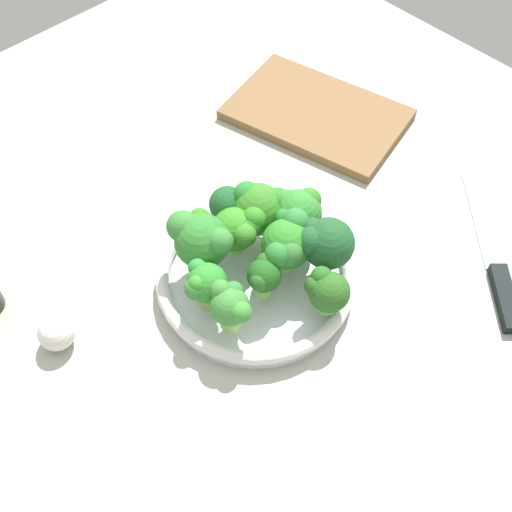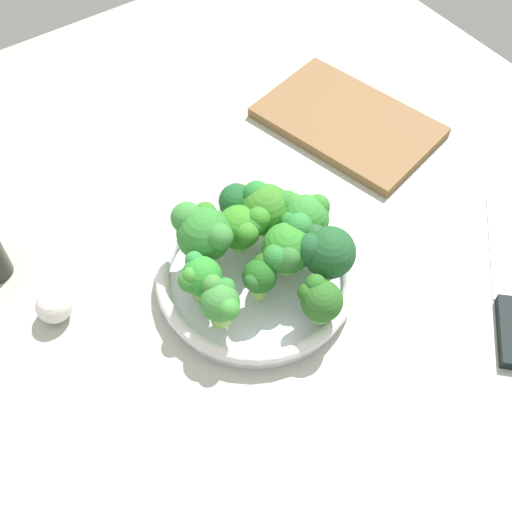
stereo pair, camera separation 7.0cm
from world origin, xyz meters
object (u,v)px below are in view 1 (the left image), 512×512
broccoli_floret_0 (324,243)px  broccoli_floret_4 (287,244)px  broccoli_floret_1 (264,274)px  broccoli_floret_9 (327,291)px  broccoli_floret_10 (230,305)px  cutting_board (317,114)px  knife (497,268)px  broccoli_floret_3 (237,230)px  broccoli_floret_8 (204,283)px  broccoli_floret_6 (259,208)px  broccoli_floret_7 (295,210)px  broccoli_floret_2 (229,205)px  bowl (256,277)px  broccoli_floret_5 (201,239)px  garlic_bulb (56,333)px

broccoli_floret_0 → broccoli_floret_4: size_ratio=0.99×
broccoli_floret_1 → broccoli_floret_9: bearing=-148.8°
broccoli_floret_10 → cutting_board: size_ratio=0.24×
broccoli_floret_1 → knife: (-17.11, -25.72, -6.36)cm
broccoli_floret_0 → broccoli_floret_3: (9.05, 5.82, -0.83)cm
broccoli_floret_8 → broccoli_floret_10: broccoli_floret_8 is taller
broccoli_floret_6 → knife: (-24.63, -19.30, -6.82)cm
broccoli_floret_0 → broccoli_floret_9: 6.15cm
broccoli_floret_3 → broccoli_floret_10: 10.80cm
broccoli_floret_7 → cutting_board: broccoli_floret_7 is taller
broccoli_floret_4 → broccoli_floret_2: bearing=1.8°
bowl → broccoli_floret_8: broccoli_floret_8 is taller
broccoli_floret_5 → broccoli_floret_7: (-4.24, -11.89, -0.83)cm
broccoli_floret_3 → garlic_bulb: bearing=75.1°
bowl → broccoli_floret_9: broccoli_floret_9 is taller
broccoli_floret_9 → cutting_board: (25.66, -26.29, -5.64)cm
bowl → broccoli_floret_2: broccoli_floret_2 is taller
broccoli_floret_5 → broccoli_floret_2: bearing=-70.0°
broccoli_floret_2 → broccoli_floret_5: broccoli_floret_5 is taller
broccoli_floret_0 → broccoli_floret_5: 14.76cm
broccoli_floret_7 → garlic_bulb: 32.50cm
broccoli_floret_7 → cutting_board: 26.53cm
broccoli_floret_4 → broccoli_floret_10: (-1.27, 10.38, -0.82)cm
bowl → broccoli_floret_1: bearing=152.3°
broccoli_floret_2 → broccoli_floret_4: (-9.96, -0.32, 0.88)cm
broccoli_floret_5 → broccoli_floret_7: bearing=-109.6°
garlic_bulb → broccoli_floret_8: bearing=-121.4°
broccoli_floret_1 → broccoli_floret_2: bearing=-21.9°
broccoli_floret_7 → broccoli_floret_3: bearing=68.2°
broccoli_floret_4 → broccoli_floret_7: size_ratio=1.10×
broccoli_floret_2 → garlic_bulb: bearing=84.6°
broccoli_floret_3 → broccoli_floret_5: bearing=74.0°
broccoli_floret_0 → broccoli_floret_7: 6.33cm
broccoli_floret_0 → broccoli_floret_9: broccoli_floret_0 is taller
cutting_board → broccoli_floret_5: bearing=108.3°
broccoli_floret_4 → broccoli_floret_6: bearing=-14.7°
broccoli_floret_2 → broccoli_floret_8: size_ratio=0.96×
broccoli_floret_8 → cutting_board: broccoli_floret_8 is taller
broccoli_floret_2 → broccoli_floret_10: 15.08cm
broccoli_floret_6 → cutting_board: size_ratio=0.29×
broccoli_floret_8 → broccoli_floret_1: bearing=-122.9°
broccoli_floret_10 → bowl: bearing=-64.8°
bowl → broccoli_floret_8: size_ratio=3.91×
broccoli_floret_4 → broccoli_floret_6: (6.66, -1.74, -0.35)cm
broccoli_floret_4 → broccoli_floret_9: (-7.34, 0.75, -1.27)cm
broccoli_floret_5 → broccoli_floret_9: (-14.81, -6.41, -1.74)cm
bowl → broccoli_floret_1: broccoli_floret_1 is taller
broccoli_floret_6 → broccoli_floret_5: bearing=84.8°
broccoli_floret_6 → broccoli_floret_7: 4.54cm
bowl → broccoli_floret_0: bearing=-128.4°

